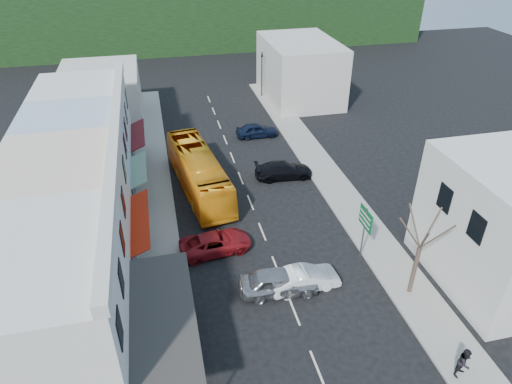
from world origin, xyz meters
name	(u,v)px	position (x,y,z in m)	size (l,w,h in m)	color
ground	(276,267)	(0.00, 0.00, 0.00)	(120.00, 120.00, 0.00)	black
sidewalk_left	(155,200)	(-7.50, 10.00, 0.07)	(3.00, 52.00, 0.15)	gray
sidewalk_right	(329,179)	(7.50, 10.00, 0.07)	(3.00, 52.00, 0.15)	gray
shopfront_row	(73,199)	(-12.49, 5.00, 4.00)	(8.25, 30.00, 8.00)	silver
distant_block_left	(102,98)	(-12.00, 27.00, 3.00)	(8.00, 10.00, 6.00)	#B7B2A8
distant_block_right	(300,70)	(11.00, 30.00, 3.50)	(8.00, 12.00, 7.00)	#B7B2A8
bus	(199,173)	(-3.73, 10.97, 1.55)	(2.50, 11.60, 3.10)	#FA9F16
car_silver	(279,283)	(-0.47, -2.23, 0.70)	(1.80, 4.40, 1.40)	#A1A2A6
car_white	(304,279)	(1.15, -2.24, 0.70)	(1.80, 4.40, 1.40)	white
car_red	(216,243)	(-3.62, 2.57, 0.70)	(1.90, 4.60, 1.40)	maroon
car_black_near	(284,170)	(3.70, 11.29, 0.70)	(1.84, 4.50, 1.40)	black
car_navy_mid	(257,130)	(3.33, 20.02, 0.70)	(1.80, 4.40, 1.40)	black
pedestrian_left	(156,270)	(-7.68, 0.36, 1.00)	(0.60, 0.40, 1.70)	black
pedestrian_right	(465,363)	(6.90, -10.06, 1.00)	(0.70, 0.44, 1.70)	black
direction_sign	(363,234)	(5.80, -0.28, 1.98)	(0.20, 1.78, 3.95)	#0D5D2C
street_tree	(420,248)	(7.33, -4.13, 3.54)	(2.64, 2.64, 7.08)	#3C2E24
traffic_signal	(262,75)	(6.60, 31.40, 2.78)	(0.89, 1.23, 5.56)	black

